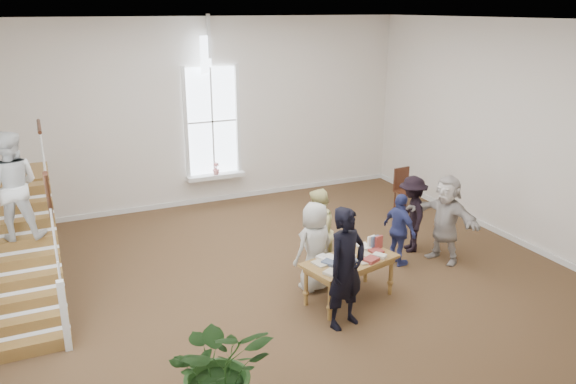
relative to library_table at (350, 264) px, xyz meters
name	(u,v)px	position (x,y,z in m)	size (l,w,h in m)	color
ground	(287,273)	(-0.56, 1.33, -0.66)	(10.00, 10.00, 0.00)	#47331C
room_shell	(216,187)	(-0.56, 5.72, -0.26)	(10.49, 10.00, 10.00)	silver
staircase	(17,212)	(-4.90, 2.08, 0.96)	(1.10, 4.10, 2.92)	brown
library_table	(350,264)	(0.00, 0.00, 0.00)	(1.72, 1.14, 0.80)	brown
police_officer	(346,268)	(-0.45, -0.65, 0.30)	(0.70, 0.46, 1.92)	black
elderly_woman	(315,247)	(-0.35, 0.60, 0.13)	(0.77, 0.50, 1.58)	beige
person_yellow	(317,233)	(-0.05, 1.10, 0.15)	(0.79, 0.62, 1.63)	#E6DE90
woman_cluster_a	(400,230)	(1.55, 0.81, 0.04)	(0.83, 0.35, 1.41)	navy
woman_cluster_b	(412,214)	(2.15, 1.26, 0.12)	(1.01, 0.58, 1.56)	black
woman_cluster_c	(446,219)	(2.45, 0.61, 0.20)	(1.59, 0.51, 1.72)	beige
floor_plant	(221,367)	(-2.80, -1.83, 0.01)	(1.20, 1.04, 1.34)	#1B3C13
side_chair	(404,187)	(3.44, 3.33, -0.09)	(0.48, 0.48, 1.03)	#3B1C10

